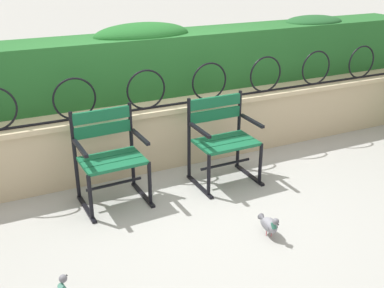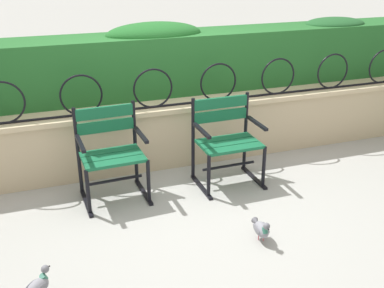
{
  "view_description": "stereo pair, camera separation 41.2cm",
  "coord_description": "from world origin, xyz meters",
  "px_view_note": "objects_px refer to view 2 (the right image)",
  "views": [
    {
      "loc": [
        -1.67,
        -3.41,
        2.21
      ],
      "look_at": [
        0.0,
        0.11,
        0.55
      ],
      "focal_mm": 42.76,
      "sensor_mm": 36.0,
      "label": 1
    },
    {
      "loc": [
        -1.29,
        -3.56,
        2.21
      ],
      "look_at": [
        0.0,
        0.11,
        0.55
      ],
      "focal_mm": 42.76,
      "sensor_mm": 36.0,
      "label": 2
    }
  ],
  "objects_px": {
    "pigeon_near_chairs": "(261,229)",
    "park_chair_left": "(111,151)",
    "pigeon_far_side": "(37,287)",
    "park_chair_right": "(226,138)"
  },
  "relations": [
    {
      "from": "pigeon_near_chairs",
      "to": "park_chair_left",
      "type": "bearing_deg",
      "value": 131.04
    },
    {
      "from": "pigeon_far_side",
      "to": "pigeon_near_chairs",
      "type": "bearing_deg",
      "value": 4.23
    },
    {
      "from": "park_chair_right",
      "to": "pigeon_near_chairs",
      "type": "bearing_deg",
      "value": -97.55
    },
    {
      "from": "park_chair_left",
      "to": "pigeon_near_chairs",
      "type": "distance_m",
      "value": 1.57
    },
    {
      "from": "park_chair_left",
      "to": "park_chair_right",
      "type": "distance_m",
      "value": 1.15
    },
    {
      "from": "pigeon_far_side",
      "to": "park_chair_left",
      "type": "bearing_deg",
      "value": 59.67
    },
    {
      "from": "park_chair_left",
      "to": "pigeon_near_chairs",
      "type": "height_order",
      "value": "park_chair_left"
    },
    {
      "from": "park_chair_left",
      "to": "pigeon_far_side",
      "type": "relative_size",
      "value": 3.76
    },
    {
      "from": "park_chair_left",
      "to": "park_chair_right",
      "type": "relative_size",
      "value": 1.01
    },
    {
      "from": "pigeon_near_chairs",
      "to": "pigeon_far_side",
      "type": "xyz_separation_m",
      "value": [
        -1.76,
        -0.13,
        0.0
      ]
    }
  ]
}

